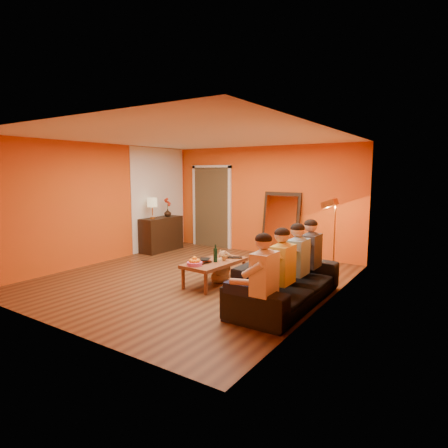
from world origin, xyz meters
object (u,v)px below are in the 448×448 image
Objects in this scene: person_far_left at (264,281)px; person_mid_right at (298,264)px; person_mid_left at (283,272)px; vase at (168,213)px; floor_lamp at (334,238)px; coffee_table at (215,273)px; sideboard at (161,234)px; person_far_right at (311,257)px; wine_bottle at (215,253)px; sofa at (287,281)px; dog at (221,266)px; tumbler at (224,258)px; laptop at (234,258)px; table_lamp at (152,208)px; mirror_frame at (281,224)px.

person_far_left and person_mid_right have the same top height.
person_far_left is at bearing -90.00° from person_mid_left.
floor_lamp is at bearing -1.18° from vase.
person_far_left reaches higher than coffee_table.
person_far_right is (4.37, -1.18, 0.18)m from sideboard.
wine_bottle is at bearing -34.33° from vase.
person_mid_right reaches higher than coffee_table.
sofa is 1.49m from dog.
floor_lamp reaches higher than sofa.
person_far_right is at bearing 14.46° from dog.
tumbler is 0.33× the size of laptop.
laptop is (2.96, -0.98, -0.67)m from table_lamp.
coffee_table is at bearing 143.13° from person_far_left.
table_lamp reaches higher than tumbler.
mirror_frame is 8.01× the size of vase.
dog is 5.87× the size of tumbler.
dog is at bearing -170.14° from person_far_right.
laptop is at bearing -18.34° from table_lamp.
floor_lamp is at bearing 18.26° from laptop.
floor_lamp reaches higher than person_far_left.
person_mid_right is (0.03, -1.89, -0.11)m from floor_lamp.
mirror_frame is at bearing 26.52° from sofa.
person_far_left is 4.09× the size of laptop.
table_lamp is 0.42× the size of person_mid_right.
mirror_frame reaches higher than person_mid_left.
dog is (2.80, -1.15, -0.81)m from table_lamp.
coffee_table is at bearing 135.00° from wine_bottle.
mirror_frame is 1.06× the size of floor_lamp.
tumbler is (0.11, -2.59, -0.29)m from mirror_frame.
mirror_frame reaches higher than vase.
floor_lamp is at bearing 50.81° from dog.
tumbler is (-1.34, 0.32, 0.13)m from sofa.
person_mid_left is 1.00× the size of person_far_right.
sideboard is (-2.79, -1.08, -0.34)m from mirror_frame.
floor_lamp is 1.18× the size of person_mid_right.
dog is (0.01, -2.53, -0.47)m from mirror_frame.
person_far_right is (4.37, -0.88, -0.49)m from table_lamp.
table_lamp is 3.13m from dog.
mirror_frame is 2.92m from vase.
floor_lamp is at bearing 52.64° from coffee_table.
mirror_frame is 2.76m from person_far_right.
dog is 0.48× the size of person_mid_right.
wine_bottle is 0.44m from laptop.
dog reaches higher than tumbler.
vase is at bearing 161.93° from person_far_right.
sideboard is at bearing 149.27° from wine_bottle.
dog is at bearing 87.14° from coffee_table.
person_mid_left reaches higher than sideboard.
sideboard is 3.96× the size of laptop.
laptop is 1.57× the size of vase.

